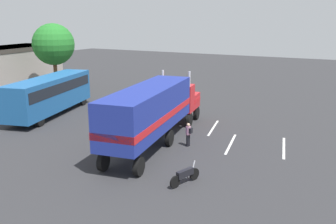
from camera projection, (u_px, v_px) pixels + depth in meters
name	position (u px, v px, depth m)	size (l,w,h in m)	color
ground_plane	(175.00, 122.00, 30.87)	(120.00, 120.00, 0.00)	#2D2D30
lane_stripe_near	(213.00, 128.00, 29.10)	(4.40, 0.16, 0.01)	silver
lane_stripe_mid	(231.00, 144.00, 25.33)	(4.40, 0.16, 0.01)	silver
lane_stripe_far	(284.00, 148.00, 24.56)	(4.40, 0.16, 0.01)	silver
semi_truck	(155.00, 108.00, 24.83)	(14.38, 5.08, 4.50)	red
person_bystander	(188.00, 134.00, 24.68)	(0.34, 0.47, 1.63)	black
parked_bus	(50.00, 92.00, 32.76)	(11.28, 5.45, 3.40)	#1E5999
motorcycle	(185.00, 175.00, 19.07)	(2.04, 0.74, 1.12)	black
tree_left	(53.00, 45.00, 42.59)	(4.84, 4.84, 8.02)	brown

